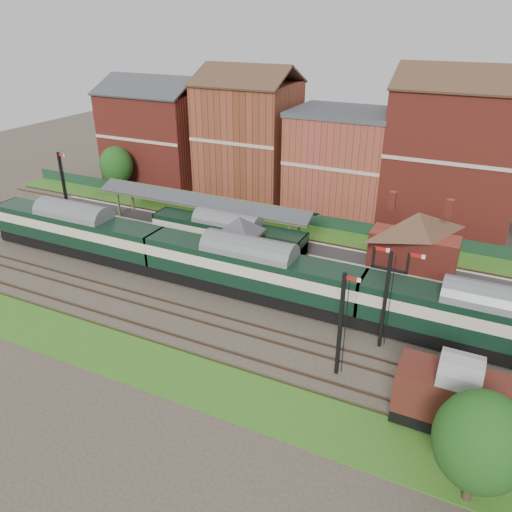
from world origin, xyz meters
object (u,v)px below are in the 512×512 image
at_px(goods_van_a, 455,398).
at_px(signal_box, 240,244).
at_px(platform_railcar, 227,235).
at_px(semaphore_bracket, 387,294).
at_px(dmu_train, 249,269).

bearing_deg(goods_van_a, signal_box, 149.50).
bearing_deg(platform_railcar, semaphore_bracket, -26.33).
height_order(signal_box, platform_railcar, signal_box).
xyz_separation_m(semaphore_bracket, dmu_train, (-12.42, 2.50, -1.94)).
relative_size(semaphore_bracket, dmu_train, 0.14).
relative_size(signal_box, platform_railcar, 0.35).
bearing_deg(semaphore_bracket, dmu_train, 168.62).
bearing_deg(dmu_train, semaphore_bracket, -11.38).
distance_m(semaphore_bracket, platform_railcar, 20.42).
distance_m(semaphore_bracket, goods_van_a, 8.98).
relative_size(signal_box, dmu_train, 0.10).
bearing_deg(dmu_train, platform_railcar, 131.56).
relative_size(dmu_train, platform_railcar, 3.57).
bearing_deg(dmu_train, signal_box, 128.84).
xyz_separation_m(platform_railcar, goods_van_a, (23.94, -15.50, 0.06)).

